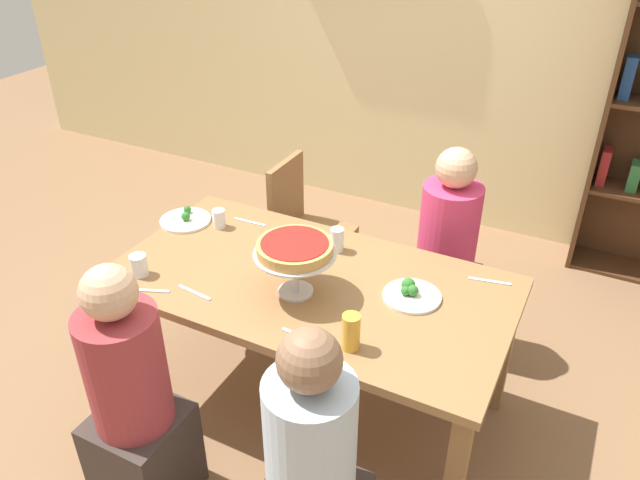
% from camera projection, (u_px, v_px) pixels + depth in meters
% --- Properties ---
extents(ground_plane, '(12.00, 12.00, 0.00)m').
position_uv_depth(ground_plane, '(311.00, 402.00, 3.05)').
color(ground_plane, '#846042').
extents(rear_partition, '(8.00, 0.12, 2.80)m').
position_uv_depth(rear_partition, '(466.00, 24.00, 3.99)').
color(rear_partition, beige).
rests_on(rear_partition, ground_plane).
extents(dining_table, '(1.74, 0.92, 0.74)m').
position_uv_depth(dining_table, '(310.00, 296.00, 2.71)').
color(dining_table, olive).
rests_on(dining_table, ground_plane).
extents(diner_near_left, '(0.34, 0.34, 1.15)m').
position_uv_depth(diner_near_left, '(135.00, 410.00, 2.36)').
color(diner_near_left, '#382D28').
rests_on(diner_near_left, ground_plane).
extents(diner_far_right, '(0.34, 0.34, 1.15)m').
position_uv_depth(diner_far_right, '(444.00, 265.00, 3.21)').
color(diner_far_right, '#382D28').
rests_on(diner_far_right, ground_plane).
extents(chair_far_left, '(0.40, 0.40, 0.87)m').
position_uv_depth(chair_far_left, '(303.00, 225.00, 3.58)').
color(chair_far_left, olive).
rests_on(chair_far_left, ground_plane).
extents(deep_dish_pizza_stand, '(0.34, 0.34, 0.25)m').
position_uv_depth(deep_dish_pizza_stand, '(295.00, 251.00, 2.48)').
color(deep_dish_pizza_stand, silver).
rests_on(deep_dish_pizza_stand, dining_table).
extents(salad_plate_near_diner, '(0.26, 0.26, 0.06)m').
position_uv_depth(salad_plate_near_diner, '(186.00, 219.00, 3.10)').
color(salad_plate_near_diner, white).
rests_on(salad_plate_near_diner, dining_table).
extents(salad_plate_far_diner, '(0.24, 0.24, 0.07)m').
position_uv_depth(salad_plate_far_diner, '(411.00, 293.00, 2.55)').
color(salad_plate_far_diner, white).
rests_on(salad_plate_far_diner, dining_table).
extents(beer_glass_amber_tall, '(0.07, 0.07, 0.15)m').
position_uv_depth(beer_glass_amber_tall, '(351.00, 332.00, 2.25)').
color(beer_glass_amber_tall, gold).
rests_on(beer_glass_amber_tall, dining_table).
extents(water_glass_clear_near, '(0.08, 0.08, 0.10)m').
position_uv_depth(water_glass_clear_near, '(139.00, 265.00, 2.68)').
color(water_glass_clear_near, white).
rests_on(water_glass_clear_near, dining_table).
extents(water_glass_clear_far, '(0.06, 0.06, 0.11)m').
position_uv_depth(water_glass_clear_far, '(337.00, 240.00, 2.84)').
color(water_glass_clear_far, white).
rests_on(water_glass_clear_far, dining_table).
extents(water_glass_clear_spare, '(0.06, 0.06, 0.10)m').
position_uv_depth(water_glass_clear_spare, '(219.00, 219.00, 3.03)').
color(water_glass_clear_spare, white).
rests_on(water_glass_clear_spare, dining_table).
extents(cutlery_fork_near, '(0.17, 0.08, 0.00)m').
position_uv_depth(cutlery_fork_near, '(149.00, 291.00, 2.59)').
color(cutlery_fork_near, silver).
rests_on(cutlery_fork_near, dining_table).
extents(cutlery_knife_near, '(0.18, 0.02, 0.00)m').
position_uv_depth(cutlery_knife_near, '(302.00, 336.00, 2.34)').
color(cutlery_knife_near, silver).
rests_on(cutlery_knife_near, dining_table).
extents(cutlery_fork_far, '(0.18, 0.04, 0.00)m').
position_uv_depth(cutlery_fork_far, '(194.00, 293.00, 2.58)').
color(cutlery_fork_far, silver).
rests_on(cutlery_fork_far, dining_table).
extents(cutlery_knife_far, '(0.18, 0.02, 0.00)m').
position_uv_depth(cutlery_knife_far, '(250.00, 222.00, 3.10)').
color(cutlery_knife_far, silver).
rests_on(cutlery_knife_far, dining_table).
extents(cutlery_spare_fork, '(0.18, 0.05, 0.00)m').
position_uv_depth(cutlery_spare_fork, '(490.00, 281.00, 2.65)').
color(cutlery_spare_fork, silver).
rests_on(cutlery_spare_fork, dining_table).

